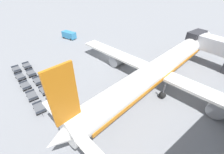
{
  "coord_description": "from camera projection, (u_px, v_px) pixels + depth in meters",
  "views": [
    {
      "loc": [
        27.76,
        -21.05,
        17.84
      ],
      "look_at": [
        9.31,
        -6.72,
        1.46
      ],
      "focal_mm": 24.0,
      "sensor_mm": 36.0,
      "label": 1
    }
  ],
  "objects": [
    {
      "name": "airplane",
      "position": [
        162.0,
        67.0,
        27.61
      ],
      "size": [
        40.28,
        44.9,
        11.83
      ],
      "color": "white",
      "rests_on": "ground_plane"
    },
    {
      "name": "service_van",
      "position": [
        69.0,
        35.0,
        48.48
      ],
      "size": [
        5.06,
        3.42,
        2.22
      ],
      "color": "teal",
      "rests_on": "ground_plane"
    },
    {
      "name": "baggage_dolly_row_near_col_d",
      "position": [
        32.0,
        96.0,
        25.65
      ],
      "size": [
        3.11,
        1.61,
        0.92
      ],
      "color": "#515459",
      "rests_on": "ground_plane"
    },
    {
      "name": "stand_guidance_stripe",
      "position": [
        116.0,
        99.0,
        25.68
      ],
      "size": [
        2.82,
        20.06,
        0.01
      ],
      "color": "yellow",
      "rests_on": "ground_plane"
    },
    {
      "name": "ground_plane",
      "position": [
        110.0,
        56.0,
        38.77
      ],
      "size": [
        500.0,
        500.0,
        0.0
      ],
      "primitive_type": "plane",
      "color": "gray"
    },
    {
      "name": "baggage_dolly_row_near_col_c",
      "position": [
        25.0,
        86.0,
        27.93
      ],
      "size": [
        3.15,
        1.72,
        0.92
      ],
      "color": "#515459",
      "rests_on": "ground_plane"
    },
    {
      "name": "baggage_dolly_row_mid_a_col_a",
      "position": [
        27.0,
        66.0,
        33.92
      ],
      "size": [
        3.13,
        1.65,
        0.92
      ],
      "color": "#515459",
      "rests_on": "ground_plane"
    },
    {
      "name": "baggage_dolly_row_mid_a_col_c",
      "position": [
        38.0,
        81.0,
        29.19
      ],
      "size": [
        3.14,
        1.69,
        0.92
      ],
      "color": "#515459",
      "rests_on": "ground_plane"
    },
    {
      "name": "baggage_dolly_row_near_col_b",
      "position": [
        20.0,
        77.0,
        30.3
      ],
      "size": [
        3.17,
        1.77,
        0.92
      ],
      "color": "#515459",
      "rests_on": "ground_plane"
    },
    {
      "name": "baggage_dolly_row_mid_a_col_b",
      "position": [
        31.0,
        73.0,
        31.41
      ],
      "size": [
        3.12,
        1.64,
        0.92
      ],
      "color": "#515459",
      "rests_on": "ground_plane"
    },
    {
      "name": "baggage_dolly_row_near_col_a",
      "position": [
        16.0,
        69.0,
        32.65
      ],
      "size": [
        3.14,
        1.68,
        0.92
      ],
      "color": "#515459",
      "rests_on": "ground_plane"
    },
    {
      "name": "baggage_dolly_row_mid_a_col_d",
      "position": [
        45.0,
        90.0,
        26.89
      ],
      "size": [
        3.16,
        1.74,
        0.92
      ],
      "color": "#515459",
      "rests_on": "ground_plane"
    },
    {
      "name": "baggage_dolly_row_near_col_e",
      "position": [
        39.0,
        108.0,
        23.35
      ],
      "size": [
        3.12,
        1.63,
        0.92
      ],
      "color": "#515459",
      "rests_on": "ground_plane"
    },
    {
      "name": "baggage_dolly_row_mid_a_col_e",
      "position": [
        53.0,
        102.0,
        24.47
      ],
      "size": [
        3.14,
        1.67,
        0.92
      ],
      "color": "#515459",
      "rests_on": "ground_plane"
    }
  ]
}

